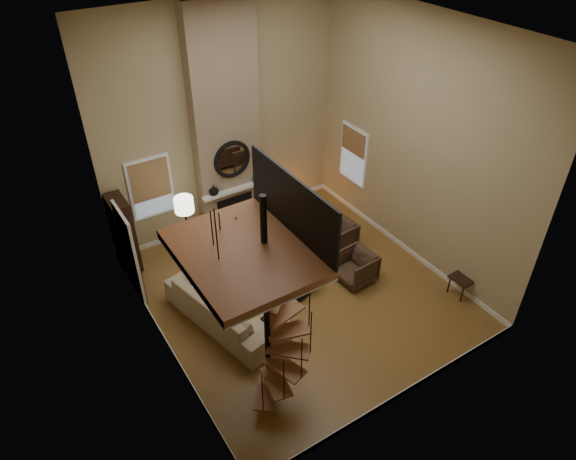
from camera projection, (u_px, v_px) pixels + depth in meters
ground at (298, 291)px, 11.27m from camera, size 6.00×6.50×0.01m
back_wall at (222, 122)px, 11.87m from camera, size 6.00×0.02×5.50m
front_wall at (423, 279)px, 7.43m from camera, size 6.00×0.02×5.50m
left_wall at (145, 233)px, 8.35m from camera, size 0.02×6.50×5.50m
right_wall at (417, 144)px, 10.96m from camera, size 0.02×6.50×5.50m
ceiling at (302, 31)px, 8.04m from camera, size 6.00×6.50×0.01m
baseboard_back at (230, 218)px, 13.45m from camera, size 6.00×0.02×0.12m
baseboard_front at (399, 395)px, 9.02m from camera, size 6.00×0.02×0.12m
baseboard_left at (168, 345)px, 9.93m from camera, size 0.02×6.50×0.12m
baseboard_right at (400, 244)px, 12.53m from camera, size 0.02×6.50×0.12m
chimney_breast at (226, 124)px, 11.75m from camera, size 1.60×0.38×5.50m
hearth at (242, 232)px, 13.01m from camera, size 1.50×0.60×0.04m
firebox at (235, 209)px, 12.90m from camera, size 0.95×0.02×0.72m
mantel at (235, 190)px, 12.49m from camera, size 1.70×0.18×0.06m
mirror_frame at (232, 159)px, 12.06m from camera, size 0.94×0.10×0.94m
mirror_disc at (232, 159)px, 12.07m from camera, size 0.80×0.01×0.80m
vase_left at (214, 190)px, 12.19m from camera, size 0.24×0.24×0.25m
vase_right at (256, 178)px, 12.70m from camera, size 0.20×0.20×0.21m
window_back at (151, 187)px, 11.69m from camera, size 1.02×0.06×1.52m
window_right at (354, 154)px, 12.97m from camera, size 0.06×1.02×1.52m
entry_door at (131, 255)px, 10.60m from camera, size 0.10×1.05×2.16m
loft at (249, 248)px, 7.25m from camera, size 1.70×2.20×1.09m
spiral_stair at (267, 314)px, 8.22m from camera, size 1.47×1.47×4.06m
hutch at (123, 233)px, 11.38m from camera, size 0.37×0.79×1.77m
sofa at (225, 306)px, 10.32m from camera, size 1.66×2.89×0.79m
armchair_near at (337, 235)px, 12.34m from camera, size 0.94×0.92×0.79m
armchair_far at (358, 266)px, 11.40m from camera, size 0.84×0.82×0.72m
coffee_table at (296, 284)px, 11.02m from camera, size 1.35×0.96×0.45m
bowl at (295, 275)px, 10.93m from camera, size 0.36×0.36×0.09m
book at (314, 276)px, 10.97m from camera, size 0.27×0.32×0.03m
floor_lamp at (185, 210)px, 11.30m from camera, size 0.43×0.43×1.75m
accent_lamp at (295, 201)px, 13.77m from camera, size 0.13×0.13×0.45m
side_chair at (467, 273)px, 10.94m from camera, size 0.48×0.48×0.98m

